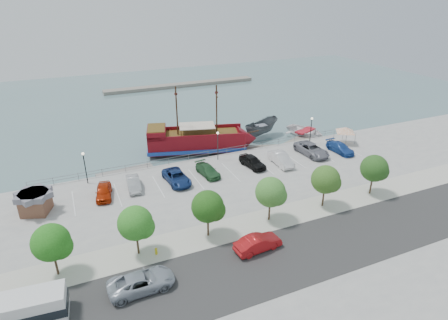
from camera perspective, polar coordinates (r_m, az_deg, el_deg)
name	(u,v)px	position (r m, az deg, el deg)	size (l,w,h in m)	color
ground	(237,185)	(49.41, 2.00, -3.86)	(160.00, 160.00, 0.00)	slate
land_slab	(344,290)	(35.00, 17.80, -18.33)	(100.00, 58.00, 1.20)	gray
street	(310,250)	(37.44, 12.91, -13.18)	(100.00, 8.00, 0.04)	#313030
sidewalk	(277,217)	(41.40, 8.06, -8.66)	(100.00, 4.00, 0.05)	#B9B6A1
seawall_railing	(214,153)	(55.14, -1.47, 1.09)	(50.00, 0.06, 1.00)	slate
far_shore	(181,85)	(101.09, -6.50, 11.29)	(40.00, 3.00, 0.80)	gray
pirate_ship	(204,141)	(58.87, -3.01, 2.98)	(17.83, 9.18, 11.04)	maroon
patrol_boat	(261,130)	(64.99, 5.69, 4.64)	(2.79, 7.43, 2.87)	#4F5459
speedboat	(305,133)	(66.84, 12.26, 4.11)	(4.98, 6.97, 1.44)	white
dock_west	(126,173)	(53.95, -14.74, -1.86)	(7.84, 2.24, 0.45)	gray
dock_mid	(261,148)	(60.33, 5.70, 1.76)	(7.20, 2.06, 0.41)	slate
dock_east	(295,142)	(63.57, 10.83, 2.65)	(7.22, 2.06, 0.41)	gray
shed	(35,202)	(46.12, -26.84, -5.69)	(3.91, 3.91, 2.51)	brown
canopy_tent	(346,127)	(61.98, 18.08, 4.77)	(4.51, 4.51, 3.16)	slate
street_van	(142,282)	(32.89, -12.45, -17.66)	(2.53, 5.49, 1.53)	#9BA5B1
street_sedan	(258,243)	(36.23, 5.19, -12.50)	(1.62, 4.65, 1.53)	#B41519
shuttle_bus	(19,311)	(33.08, -28.77, -19.56)	(6.85, 2.94, 2.35)	silver
fire_hydrant	(156,251)	(36.33, -10.30, -13.47)	(0.26, 0.26, 0.74)	gold
lamp_post_left	(84,162)	(49.60, -20.51, -0.32)	(0.36, 0.36, 4.28)	black
lamp_post_mid	(218,141)	(53.10, -0.96, 2.96)	(0.36, 0.36, 4.28)	black
lamp_post_right	(311,126)	(60.69, 13.16, 5.14)	(0.36, 0.36, 4.28)	black
tree_a	(53,243)	(34.92, -24.60, -11.48)	(3.30, 3.20, 5.00)	#473321
tree_b	(137,224)	(35.05, -13.10, -9.48)	(3.30, 3.20, 5.00)	#473321
tree_c	(209,207)	(36.54, -2.25, -7.23)	(3.30, 3.20, 5.00)	#473321
tree_d	(272,193)	(39.24, 7.33, -5.00)	(3.30, 3.20, 5.00)	#473321
tree_e	(327,180)	(42.93, 15.41, -3.00)	(3.30, 3.20, 5.00)	#473321
tree_f	(375,169)	(47.37, 22.08, -1.29)	(3.30, 3.20, 5.00)	#473321
parked_car_a	(104,191)	(46.62, -17.86, -4.58)	(1.75, 4.35, 1.48)	#AD2707
parked_car_b	(134,184)	(47.51, -13.62, -3.50)	(1.51, 4.32, 1.42)	#AEB0B2
parked_car_c	(177,177)	(47.96, -7.23, -2.63)	(2.47, 5.35, 1.49)	navy
parked_car_d	(208,170)	(49.54, -2.48, -1.61)	(1.88, 4.62, 1.34)	#2B5D32
parked_car_e	(252,162)	(51.88, 4.36, -0.23)	(1.88, 4.68, 1.59)	black
parked_car_f	(281,159)	(53.05, 8.68, 0.17)	(1.76, 5.03, 1.66)	white
parked_car_g	(312,149)	(57.04, 13.20, 1.58)	(2.77, 6.00, 1.67)	gray
parked_car_h	(340,148)	(59.08, 17.28, 1.79)	(2.01, 4.94, 1.43)	#20499A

